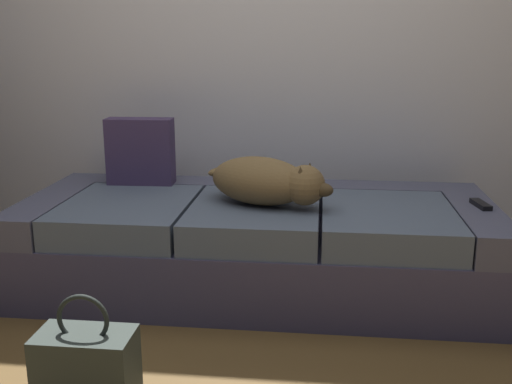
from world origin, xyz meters
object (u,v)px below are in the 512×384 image
Objects in this scene: couch at (257,244)px; tv_remote at (481,204)px; dog_tan at (267,181)px; handbag at (86,365)px; throw_pillow at (140,151)px.

tv_remote is at bearing -0.58° from couch.
dog_tan is 1.62× the size of handbag.
couch is 3.57× the size of dog_tan.
throw_pillow is at bearing 98.02° from handbag.
tv_remote is 1.80m from handbag.
tv_remote is 0.40× the size of handbag.
handbag is at bearing -114.63° from couch.
tv_remote is 1.68m from throw_pillow.
throw_pillow is (-1.65, 0.27, 0.16)m from tv_remote.
tv_remote reaches higher than couch.
couch is 1.10m from handbag.
dog_tan reaches higher than couch.
handbag is (-1.47, -0.99, -0.32)m from tv_remote.
throw_pillow is (-0.64, 0.26, 0.39)m from couch.
couch is at bearing -22.18° from throw_pillow.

